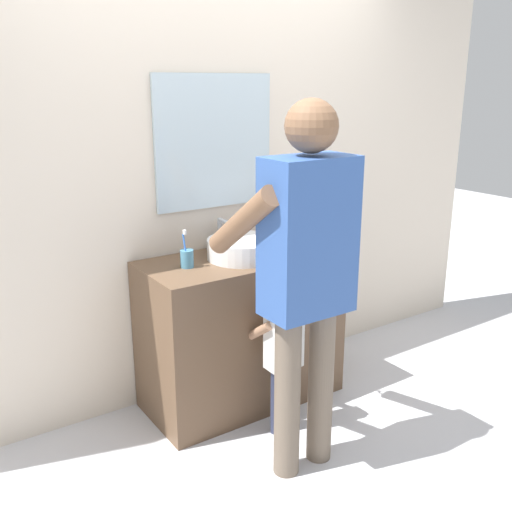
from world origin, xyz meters
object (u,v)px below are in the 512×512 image
toothbrush_cup (187,258)px  soap_bottle (286,235)px  adult_parent (305,260)px  child_toddler (283,346)px

toothbrush_cup → soap_bottle: 0.68m
soap_bottle → toothbrush_cup: bearing=-176.8°
toothbrush_cup → adult_parent: bearing=-70.9°
soap_bottle → adult_parent: bearing=-121.1°
toothbrush_cup → soap_bottle: (0.68, 0.04, 0.02)m
child_toddler → adult_parent: (-0.10, -0.29, 0.56)m
soap_bottle → child_toddler: size_ratio=0.20×
toothbrush_cup → child_toddler: (0.34, -0.41, -0.44)m
child_toddler → soap_bottle: bearing=52.1°
toothbrush_cup → adult_parent: (0.24, -0.69, 0.13)m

